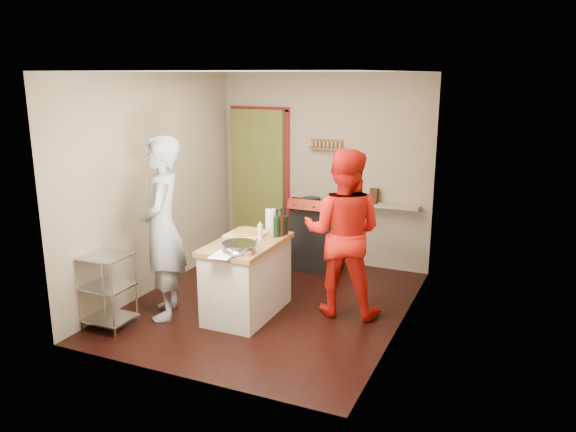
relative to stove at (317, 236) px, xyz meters
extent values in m
plane|color=black|center=(-0.05, -1.42, -0.45)|extent=(3.50, 3.50, 0.00)
cube|color=gray|center=(-0.05, 0.33, 0.85)|extent=(3.00, 0.04, 2.60)
cube|color=#565B23|center=(-1.00, 0.38, 0.60)|extent=(0.80, 0.40, 2.10)
cube|color=maroon|center=(-1.42, 0.31, 0.60)|extent=(0.06, 0.06, 2.10)
cube|color=maroon|center=(-0.58, 0.31, 0.60)|extent=(0.06, 0.06, 2.10)
cube|color=maroon|center=(-1.00, 0.31, 1.65)|extent=(0.90, 0.06, 0.06)
cube|color=brown|center=(0.00, 0.28, 1.15)|extent=(0.46, 0.09, 0.03)
cube|color=brown|center=(0.00, 0.32, 1.21)|extent=(0.46, 0.02, 0.12)
cube|color=olive|center=(0.00, 0.28, 1.21)|extent=(0.42, 0.04, 0.07)
cube|color=gray|center=(0.90, 0.23, 0.45)|extent=(0.80, 0.18, 0.04)
cube|color=black|center=(0.70, 0.23, 0.57)|extent=(0.10, 0.14, 0.22)
cube|color=gray|center=(-1.55, -1.42, 0.85)|extent=(0.04, 3.50, 2.60)
cube|color=gray|center=(1.45, -1.42, 0.85)|extent=(0.04, 3.50, 2.60)
cube|color=white|center=(-0.05, -1.42, 2.16)|extent=(3.00, 3.50, 0.02)
cube|color=black|center=(0.00, 0.01, -0.05)|extent=(0.60, 0.55, 0.80)
cube|color=black|center=(0.00, 0.01, 0.38)|extent=(0.60, 0.55, 0.06)
cube|color=maroon|center=(0.00, -0.27, 0.47)|extent=(0.60, 0.15, 0.17)
cylinder|color=black|center=(-0.15, 0.14, 0.46)|extent=(0.26, 0.26, 0.05)
cylinder|color=silver|center=(-1.55, -2.80, -0.05)|extent=(0.02, 0.02, 0.80)
cylinder|color=silver|center=(-1.11, -2.80, -0.05)|extent=(0.02, 0.02, 0.80)
cylinder|color=silver|center=(-1.55, -2.44, -0.05)|extent=(0.02, 0.02, 0.80)
cylinder|color=silver|center=(-1.11, -2.44, -0.05)|extent=(0.02, 0.02, 0.80)
cube|color=silver|center=(-1.33, -2.62, -0.35)|extent=(0.48, 0.40, 0.02)
cube|color=silver|center=(-1.33, -2.62, 0.00)|extent=(0.48, 0.40, 0.02)
cube|color=silver|center=(-1.33, -2.62, 0.33)|extent=(0.48, 0.40, 0.02)
cube|color=beige|center=(-0.16, -1.75, -0.06)|extent=(0.60, 1.05, 0.78)
cube|color=olive|center=(-0.16, -1.75, 0.35)|extent=(0.65, 1.10, 0.05)
cube|color=beige|center=(-0.27, -1.53, 0.39)|extent=(0.40, 0.40, 0.02)
cylinder|color=gold|center=(-0.27, -1.53, 0.42)|extent=(0.32, 0.32, 0.02)
ellipsoid|color=silver|center=(-0.03, -2.13, 0.44)|extent=(0.35, 0.35, 0.11)
cylinder|color=white|center=(-0.04, -1.37, 0.52)|extent=(0.12, 0.12, 0.28)
cylinder|color=silver|center=(-0.05, -1.64, 0.47)|extent=(0.06, 0.06, 0.17)
cube|color=white|center=(-0.15, -2.25, 0.38)|extent=(0.24, 0.32, 0.00)
cylinder|color=black|center=(0.11, -1.32, 0.54)|extent=(0.08, 0.08, 0.31)
cylinder|color=black|center=(0.10, -1.40, 0.54)|extent=(0.08, 0.08, 0.31)
cylinder|color=black|center=(0.06, -1.45, 0.54)|extent=(0.08, 0.08, 0.31)
imported|color=#B2B2B7|center=(-0.97, -2.13, 0.53)|extent=(0.76, 0.85, 1.96)
imported|color=red|center=(0.78, -1.29, 0.47)|extent=(0.97, 0.80, 1.83)
camera|label=1|loc=(2.56, -6.84, 2.13)|focal=35.00mm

